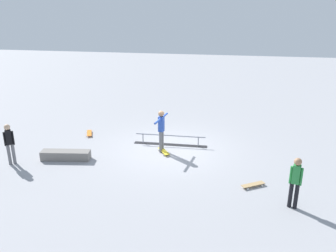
% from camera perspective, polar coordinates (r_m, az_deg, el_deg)
% --- Properties ---
extents(ground_plane, '(60.00, 60.00, 0.00)m').
position_cam_1_polar(ground_plane, '(13.77, 0.22, -3.94)').
color(ground_plane, '#9E9EA3').
extents(grind_rail, '(3.08, 0.34, 0.44)m').
position_cam_1_polar(grind_rail, '(14.16, 0.39, -2.44)').
color(grind_rail, black).
rests_on(grind_rail, ground_plane).
extents(skate_ledge, '(1.87, 0.72, 0.35)m').
position_cam_1_polar(skate_ledge, '(13.38, -16.79, -4.71)').
color(skate_ledge, gray).
rests_on(skate_ledge, ground_plane).
extents(skater_main, '(0.27, 1.35, 1.69)m').
position_cam_1_polar(skater_main, '(13.24, -1.13, -0.36)').
color(skater_main, slate).
rests_on(skater_main, ground_plane).
extents(skateboard_main, '(0.61, 0.78, 0.09)m').
position_cam_1_polar(skateboard_main, '(13.42, -0.72, -4.24)').
color(skateboard_main, yellow).
rests_on(skateboard_main, ground_plane).
extents(bystander_black_shirt, '(0.32, 0.26, 1.54)m').
position_cam_1_polar(bystander_black_shirt, '(13.46, -25.09, -2.43)').
color(bystander_black_shirt, slate).
rests_on(bystander_black_shirt, ground_plane).
extents(bystander_green_shirt, '(0.35, 0.23, 1.54)m').
position_cam_1_polar(bystander_green_shirt, '(10.21, 20.61, -8.51)').
color(bystander_green_shirt, black).
rests_on(bystander_green_shirt, ground_plane).
extents(loose_skateboard_orange, '(0.50, 0.81, 0.09)m').
position_cam_1_polar(loose_skateboard_orange, '(15.74, -13.08, -1.16)').
color(loose_skateboard_orange, orange).
rests_on(loose_skateboard_orange, ground_plane).
extents(loose_skateboard_natural, '(0.78, 0.60, 0.09)m').
position_cam_1_polar(loose_skateboard_natural, '(11.34, 14.10, -9.51)').
color(loose_skateboard_natural, tan).
rests_on(loose_skateboard_natural, ground_plane).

